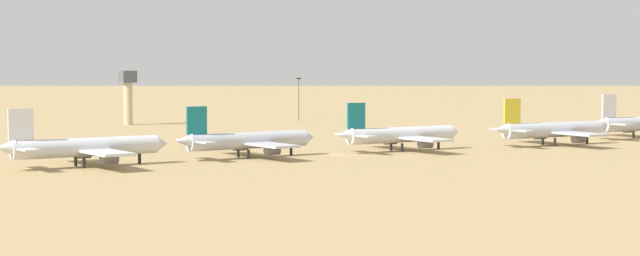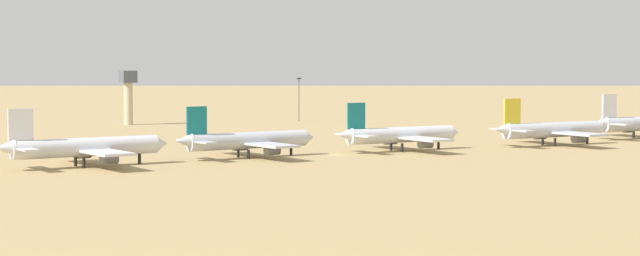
# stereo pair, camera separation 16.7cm
# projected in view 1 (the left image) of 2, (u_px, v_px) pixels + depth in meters

# --- Properties ---
(ground) EXTENTS (4000.00, 4000.00, 0.00)m
(ground) POSITION_uv_depth(u_px,v_px,m) (337.00, 155.00, 261.95)
(ground) COLOR tan
(ridge_east) EXTENTS (254.09, 249.52, 137.42)m
(ridge_east) POSITION_uv_depth(u_px,v_px,m) (38.00, 22.00, 1273.82)
(ridge_east) COLOR #826B61
(ridge_east) RESTS_ON ground
(ridge_far_east) EXTENTS (260.19, 259.92, 73.52)m
(ridge_far_east) POSITION_uv_depth(u_px,v_px,m) (239.00, 51.00, 1562.89)
(ridge_far_east) COLOR gray
(ridge_far_east) RESTS_ON ground
(parked_jet_white_1) EXTENTS (39.20, 32.93, 12.95)m
(parked_jet_white_1) POSITION_uv_depth(u_px,v_px,m) (85.00, 147.00, 232.13)
(parked_jet_white_1) COLOR silver
(parked_jet_white_1) RESTS_ON ground
(parked_jet_teal_2) EXTENTS (37.84, 31.85, 12.50)m
(parked_jet_teal_2) POSITION_uv_depth(u_px,v_px,m) (247.00, 141.00, 253.82)
(parked_jet_teal_2) COLOR silver
(parked_jet_teal_2) RESTS_ON ground
(parked_jet_teal_3) EXTENTS (37.98, 31.82, 12.57)m
(parked_jet_teal_3) POSITION_uv_depth(u_px,v_px,m) (400.00, 135.00, 272.98)
(parked_jet_teal_3) COLOR silver
(parked_jet_teal_3) RESTS_ON ground
(parked_jet_yellow_4) EXTENTS (39.20, 32.83, 12.98)m
(parked_jet_yellow_4) POSITION_uv_depth(u_px,v_px,m) (552.00, 130.00, 290.80)
(parked_jet_yellow_4) COLOR silver
(parked_jet_yellow_4) RESTS_ON ground
(control_tower) EXTENTS (5.20, 5.20, 19.43)m
(control_tower) POSITION_uv_depth(u_px,v_px,m) (128.00, 92.00, 385.37)
(control_tower) COLOR #C6B793
(control_tower) RESTS_ON ground
(light_pole_mid) EXTENTS (1.80, 0.50, 16.49)m
(light_pole_mid) POSITION_uv_depth(u_px,v_px,m) (299.00, 96.00, 409.81)
(light_pole_mid) COLOR #59595E
(light_pole_mid) RESTS_ON ground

